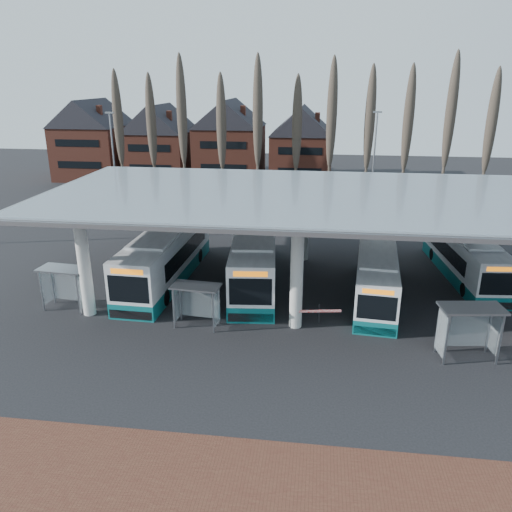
# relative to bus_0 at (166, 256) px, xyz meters

# --- Properties ---
(ground) EXTENTS (140.00, 140.00, 0.00)m
(ground) POSITION_rel_bus_0_xyz_m (9.07, -8.31, -1.66)
(ground) COLOR black
(ground) RESTS_ON ground
(station_canopy) EXTENTS (32.00, 16.00, 6.34)m
(station_canopy) POSITION_rel_bus_0_xyz_m (9.07, -0.31, 4.02)
(station_canopy) COLOR beige
(station_canopy) RESTS_ON ground
(poplar_row) EXTENTS (45.10, 1.10, 14.50)m
(poplar_row) POSITION_rel_bus_0_xyz_m (9.07, 24.69, 7.12)
(poplar_row) COLOR #473D33
(poplar_row) RESTS_ON ground
(townhouse_row) EXTENTS (36.80, 10.30, 12.25)m
(townhouse_row) POSITION_rel_bus_0_xyz_m (-6.68, 35.69, 4.28)
(townhouse_row) COLOR brown
(townhouse_row) RESTS_ON ground
(lamp_post_a) EXTENTS (0.80, 0.16, 10.17)m
(lamp_post_a) POSITION_rel_bus_0_xyz_m (-8.93, 13.69, 3.68)
(lamp_post_a) COLOR slate
(lamp_post_a) RESTS_ON ground
(lamp_post_b) EXTENTS (0.80, 0.16, 10.17)m
(lamp_post_b) POSITION_rel_bus_0_xyz_m (15.07, 17.69, 3.68)
(lamp_post_b) COLOR slate
(lamp_post_b) RESTS_ON ground
(bus_0) EXTENTS (3.13, 12.74, 3.52)m
(bus_0) POSITION_rel_bus_0_xyz_m (0.00, 0.00, 0.00)
(bus_0) COLOR white
(bus_0) RESTS_ON ground
(bus_1) EXTENTS (3.85, 12.84, 3.51)m
(bus_1) POSITION_rel_bus_0_xyz_m (5.98, 0.50, -0.00)
(bus_1) COLOR white
(bus_1) RESTS_ON ground
(bus_2) EXTENTS (3.34, 11.09, 3.04)m
(bus_2) POSITION_rel_bus_0_xyz_m (13.84, -0.98, -0.23)
(bus_2) COLOR white
(bus_2) RESTS_ON ground
(bus_3) EXTENTS (3.35, 11.32, 3.10)m
(bus_3) POSITION_rel_bus_0_xyz_m (20.17, 3.22, -0.20)
(bus_3) COLOR white
(bus_3) RESTS_ON ground
(shelter_0) EXTENTS (2.91, 1.65, 2.59)m
(shelter_0) POSITION_rel_bus_0_xyz_m (-4.56, -5.17, 0.23)
(shelter_0) COLOR gray
(shelter_0) RESTS_ON ground
(shelter_1) EXTENTS (2.74, 1.55, 2.44)m
(shelter_1) POSITION_rel_bus_0_xyz_m (3.67, -6.35, 0.12)
(shelter_1) COLOR gray
(shelter_1) RESTS_ON ground
(shelter_2) EXTENTS (3.14, 1.87, 2.76)m
(shelter_2) POSITION_rel_bus_0_xyz_m (17.52, -7.99, 0.35)
(shelter_2) COLOR gray
(shelter_2) RESTS_ON ground
(barrier) EXTENTS (2.38, 0.81, 1.20)m
(barrier) POSITION_rel_bus_0_xyz_m (10.37, -5.76, -0.73)
(barrier) COLOR black
(barrier) RESTS_ON ground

